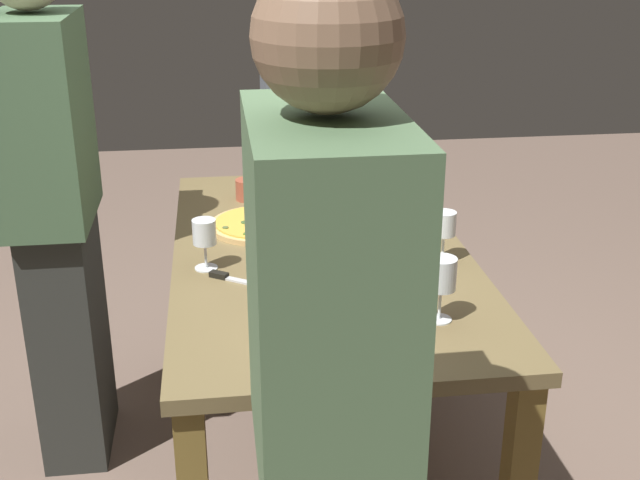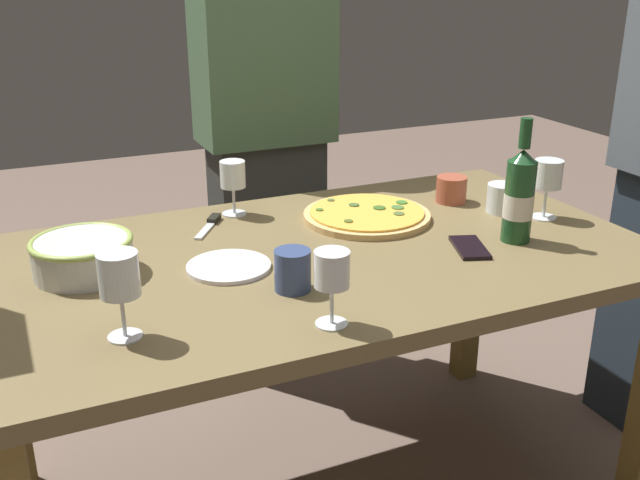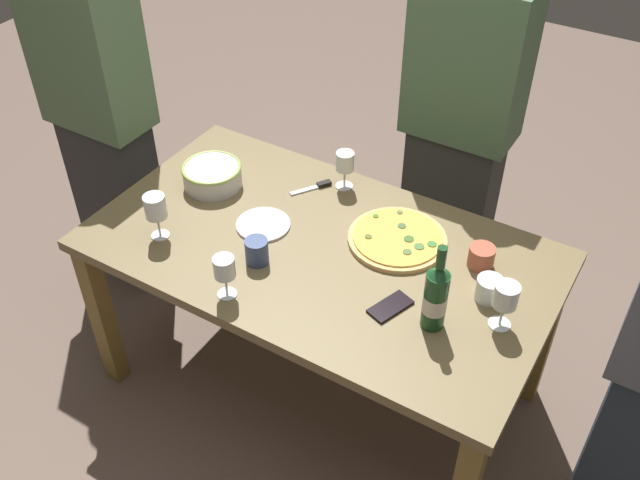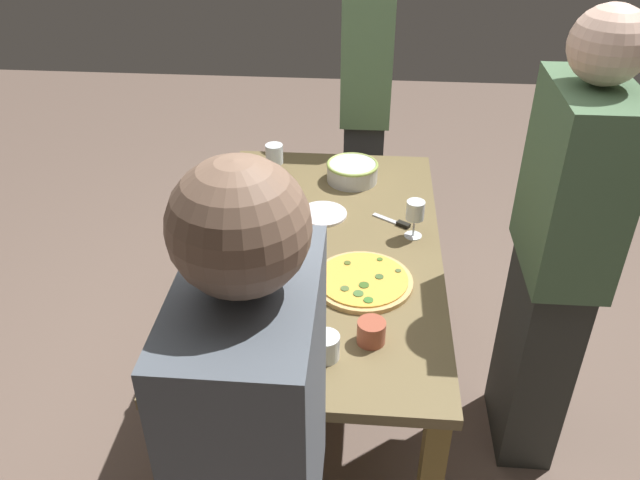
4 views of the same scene
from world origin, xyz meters
The scene contains 17 objects.
ground_plane centered at (0.00, 0.00, 0.00)m, with size 8.00×8.00×0.00m, color #705A4E.
dining_table centered at (0.00, 0.00, 0.66)m, with size 1.60×0.90×0.75m.
pizza centered at (0.21, 0.17, 0.76)m, with size 0.35×0.35×0.03m.
serving_bowl centered at (-0.54, 0.10, 0.80)m, with size 0.23×0.23×0.09m.
wine_bottle centered at (0.48, -0.13, 0.87)m, with size 0.07×0.07×0.31m.
wine_glass_near_pizza centered at (-0.10, 0.35, 0.86)m, with size 0.07×0.07×0.15m.
wine_glass_by_bottle centered at (-0.51, -0.24, 0.87)m, with size 0.08×0.08×0.17m.
wine_glass_far_left centered at (0.66, -0.03, 0.87)m, with size 0.08×0.08×0.16m.
wine_glass_far_right centered at (-0.13, -0.35, 0.86)m, with size 0.07×0.07×0.15m.
cup_amber centered at (0.59, 0.06, 0.79)m, with size 0.09×0.09×0.08m, color white.
cup_ceramic centered at (0.51, 0.20, 0.79)m, with size 0.09×0.09×0.08m, color #AA5038.
cup_spare centered at (-0.14, -0.17, 0.80)m, with size 0.08×0.08×0.09m, color navy.
side_plate centered at (-0.23, -0.01, 0.76)m, with size 0.19×0.19×0.01m, color white.
cell_phone centered at (0.34, -0.14, 0.76)m, with size 0.07×0.14×0.01m, color black.
pizza_knife centered at (-0.19, 0.29, 0.76)m, with size 0.11×0.15×0.02m.
person_host centered at (0.16, 0.81, 0.85)m, with size 0.44×0.24×1.69m.
person_guest_left centered at (-1.15, 0.14, 0.84)m, with size 0.43×0.24×1.67m.
Camera 3 is at (0.96, -1.59, 2.37)m, focal length 40.16 mm.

